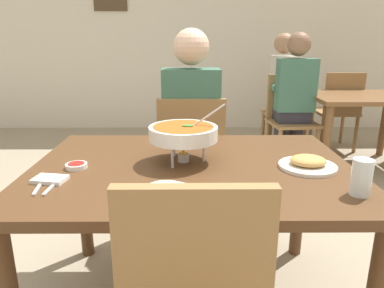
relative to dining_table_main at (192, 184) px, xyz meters
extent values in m
cube|color=beige|center=(0.00, 3.66, 0.87)|extent=(10.00, 0.10, 3.00)
cube|color=#51331C|center=(0.00, 0.00, 0.07)|extent=(1.37, 0.99, 0.04)
cylinder|color=#51331C|center=(-0.63, 0.44, -0.29)|extent=(0.07, 0.07, 0.68)
cylinder|color=#51331C|center=(0.63, 0.44, -0.29)|extent=(0.07, 0.07, 0.68)
cube|color=olive|center=(0.00, 0.88, -0.20)|extent=(0.44, 0.44, 0.03)
cube|color=olive|center=(0.00, 0.68, 0.04)|extent=(0.42, 0.04, 0.45)
cylinder|color=olive|center=(0.19, 1.07, -0.42)|extent=(0.04, 0.04, 0.42)
cylinder|color=olive|center=(-0.19, 1.07, -0.42)|extent=(0.04, 0.04, 0.42)
cylinder|color=olive|center=(0.19, 0.69, -0.42)|extent=(0.04, 0.04, 0.42)
cylinder|color=olive|center=(-0.19, 0.69, -0.42)|extent=(0.04, 0.04, 0.42)
cylinder|color=#2D2D38|center=(0.10, 0.90, -0.41)|extent=(0.10, 0.10, 0.45)
cylinder|color=#2D2D38|center=(-0.10, 0.90, -0.41)|extent=(0.10, 0.10, 0.45)
cube|color=#2D2D38|center=(0.00, 0.86, -0.12)|extent=(0.32, 0.32, 0.12)
cube|color=#3D6B56|center=(0.00, 0.78, 0.19)|extent=(0.36, 0.20, 0.50)
sphere|color=beige|center=(0.00, 0.78, 0.57)|extent=(0.22, 0.22, 0.22)
cylinder|color=#3D6B56|center=(0.16, 0.98, 0.14)|extent=(0.08, 0.28, 0.08)
cylinder|color=#3D6B56|center=(-0.16, 0.98, 0.14)|extent=(0.08, 0.28, 0.08)
cube|color=olive|center=(0.00, -0.65, 0.04)|extent=(0.42, 0.04, 0.45)
cylinder|color=silver|center=(0.05, 0.04, 0.14)|extent=(0.01, 0.01, 0.10)
cylinder|color=silver|center=(-0.08, 0.12, 0.14)|extent=(0.01, 0.01, 0.10)
cylinder|color=silver|center=(-0.08, -0.03, 0.14)|extent=(0.01, 0.01, 0.10)
torus|color=silver|center=(-0.04, 0.04, 0.19)|extent=(0.21, 0.21, 0.01)
cylinder|color=#B2B2B7|center=(-0.04, 0.04, 0.11)|extent=(0.05, 0.05, 0.04)
cone|color=orange|center=(-0.04, 0.04, 0.14)|extent=(0.02, 0.02, 0.04)
cylinder|color=white|center=(-0.04, 0.04, 0.22)|extent=(0.30, 0.30, 0.06)
cylinder|color=#B75119|center=(-0.04, 0.04, 0.25)|extent=(0.26, 0.26, 0.01)
ellipsoid|color=#388433|center=(-0.02, 0.04, 0.26)|extent=(0.05, 0.03, 0.01)
cylinder|color=silver|center=(0.05, 0.06, 0.28)|extent=(0.18, 0.01, 0.13)
cylinder|color=white|center=(-0.09, -0.34, 0.10)|extent=(0.24, 0.24, 0.01)
ellipsoid|color=white|center=(-0.09, -0.34, 0.12)|extent=(0.15, 0.13, 0.04)
cylinder|color=white|center=(0.49, -0.04, 0.10)|extent=(0.24, 0.24, 0.01)
ellipsoid|color=tan|center=(0.49, -0.04, 0.12)|extent=(0.15, 0.13, 0.04)
cylinder|color=white|center=(-0.49, -0.04, 0.10)|extent=(0.09, 0.09, 0.02)
cylinder|color=maroon|center=(-0.49, -0.04, 0.11)|extent=(0.07, 0.07, 0.01)
cube|color=white|center=(-0.55, -0.18, 0.10)|extent=(0.13, 0.10, 0.02)
cube|color=silver|center=(-0.57, -0.23, 0.10)|extent=(0.04, 0.17, 0.01)
cube|color=silver|center=(-0.52, -0.23, 0.10)|extent=(0.02, 0.17, 0.01)
cylinder|color=silver|center=(0.58, -0.31, 0.16)|extent=(0.07, 0.07, 0.13)
cylinder|color=orange|center=(0.58, -0.31, 0.14)|extent=(0.06, 0.06, 0.08)
cube|color=brown|center=(1.68, 1.99, 0.07)|extent=(1.00, 0.80, 0.04)
cylinder|color=brown|center=(1.24, 1.65, -0.29)|extent=(0.07, 0.07, 0.68)
cylinder|color=brown|center=(1.24, 2.33, -0.29)|extent=(0.07, 0.07, 0.68)
cylinder|color=brown|center=(2.12, 2.33, -0.29)|extent=(0.07, 0.07, 0.68)
cube|color=olive|center=(1.06, 2.51, -0.20)|extent=(0.44, 0.44, 0.03)
cube|color=olive|center=(1.26, 2.51, 0.04)|extent=(0.04, 0.42, 0.45)
cylinder|color=olive|center=(0.87, 2.70, -0.42)|extent=(0.04, 0.04, 0.42)
cylinder|color=olive|center=(0.87, 2.32, -0.42)|extent=(0.04, 0.04, 0.42)
cylinder|color=olive|center=(1.25, 2.70, -0.42)|extent=(0.04, 0.04, 0.42)
cylinder|color=olive|center=(1.25, 2.32, -0.42)|extent=(0.04, 0.04, 0.42)
cube|color=olive|center=(1.02, 2.03, -0.20)|extent=(0.49, 0.49, 0.03)
cube|color=olive|center=(1.00, 2.23, 0.04)|extent=(0.42, 0.09, 0.45)
cylinder|color=olive|center=(0.86, 1.82, -0.42)|extent=(0.04, 0.04, 0.42)
cylinder|color=olive|center=(1.23, 1.86, -0.42)|extent=(0.04, 0.04, 0.42)
cylinder|color=olive|center=(0.81, 2.20, -0.42)|extent=(0.04, 0.04, 0.42)
cylinder|color=olive|center=(1.19, 2.24, -0.42)|extent=(0.04, 0.04, 0.42)
cube|color=olive|center=(1.68, 2.60, -0.20)|extent=(0.44, 0.44, 0.03)
cube|color=olive|center=(1.68, 2.40, 0.04)|extent=(0.42, 0.04, 0.45)
cylinder|color=olive|center=(1.87, 2.79, -0.42)|extent=(0.04, 0.04, 0.42)
cylinder|color=olive|center=(1.49, 2.79, -0.42)|extent=(0.04, 0.04, 0.42)
cylinder|color=olive|center=(1.87, 2.41, -0.42)|extent=(0.04, 0.04, 0.42)
cylinder|color=olive|center=(1.49, 2.41, -0.42)|extent=(0.04, 0.04, 0.42)
cylinder|color=#2D2D38|center=(1.14, 2.45, -0.41)|extent=(0.10, 0.10, 0.45)
cylinder|color=#2D2D38|center=(1.14, 2.65, -0.41)|extent=(0.10, 0.10, 0.45)
cube|color=#2D2D38|center=(1.10, 2.55, -0.12)|extent=(0.32, 0.32, 0.12)
cube|color=beige|center=(1.02, 2.55, 0.19)|extent=(0.20, 0.36, 0.50)
sphere|color=#A57756|center=(1.02, 2.55, 0.57)|extent=(0.22, 0.22, 0.22)
cylinder|color=beige|center=(1.22, 2.39, 0.14)|extent=(0.28, 0.08, 0.08)
cylinder|color=beige|center=(1.22, 2.71, 0.14)|extent=(0.28, 0.08, 0.08)
cylinder|color=#2D2D38|center=(1.12, 2.11, -0.41)|extent=(0.10, 0.10, 0.45)
cylinder|color=#2D2D38|center=(0.92, 2.11, -0.41)|extent=(0.10, 0.10, 0.45)
cube|color=#2D2D38|center=(1.02, 2.07, -0.12)|extent=(0.32, 0.32, 0.12)
cube|color=#3D6B56|center=(1.02, 1.99, 0.19)|extent=(0.36, 0.20, 0.50)
sphere|color=#846047|center=(1.02, 1.99, 0.57)|extent=(0.22, 0.22, 0.22)
cylinder|color=#3D6B56|center=(1.18, 2.19, 0.14)|extent=(0.08, 0.28, 0.08)
cylinder|color=#3D6B56|center=(0.86, 2.19, 0.14)|extent=(0.08, 0.28, 0.08)
camera|label=1|loc=(-0.01, -1.45, 0.61)|focal=33.25mm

